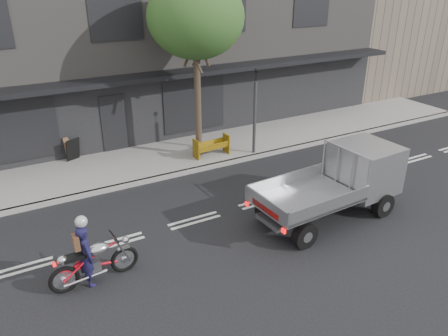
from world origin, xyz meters
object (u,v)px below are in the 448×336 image
Objects in this scene: traffic_light_pole at (255,116)px; sandwich_board at (73,149)px; flatbed_ute at (354,173)px; construction_barrier at (214,148)px; street_tree at (196,18)px; rider at (86,255)px; motorcycle at (94,261)px.

traffic_light_pole is 7.03m from sandwich_board.
construction_barrier is at bearing 107.23° from flatbed_ute.
sandwich_board is (-4.43, 1.80, -4.69)m from street_tree.
construction_barrier is at bearing 168.74° from traffic_light_pole.
sandwich_board is at bearing -12.61° from rider.
street_tree is 1.44× the size of flatbed_ute.
flatbed_ute is at bearing -69.68° from construction_barrier.
flatbed_ute is (0.37, -5.03, -0.44)m from traffic_light_pole.
construction_barrier is at bearing -48.37° from sandwich_board.
flatbed_ute is 5.39× the size of sandwich_board.
sandwich_board is (-6.80, 7.68, -0.63)m from flatbed_ute.
traffic_light_pole is 5.06m from flatbed_ute.
flatbed_ute is at bearing -96.06° from rider.
construction_barrier is at bearing -53.74° from street_tree.
traffic_light_pole is at bearing -23.03° from street_tree.
construction_barrier is at bearing -53.61° from rider.
flatbed_ute is 3.29× the size of construction_barrier.
motorcycle is (-5.42, -5.56, -4.71)m from street_tree.
sandwich_board is at bearing 154.19° from construction_barrier.
street_tree reaches higher than sandwich_board.
sandwich_board is at bearing 157.87° from street_tree.
traffic_light_pole reaches higher than flatbed_ute.
motorcycle is 0.26m from rider.
street_tree is at bearing 108.86° from flatbed_ute.
street_tree is at bearing 126.26° from construction_barrier.
street_tree is 4.31× the size of rider.
rider is at bearing -148.15° from traffic_light_pole.
construction_barrier is at bearing 37.11° from motorcycle.
traffic_light_pole is at bearing 91.10° from flatbed_ute.
flatbed_ute is (7.79, -0.32, 0.64)m from motorcycle.
traffic_light_pole is 2.46× the size of construction_barrier.
flatbed_ute is at bearing -71.04° from sandwich_board.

